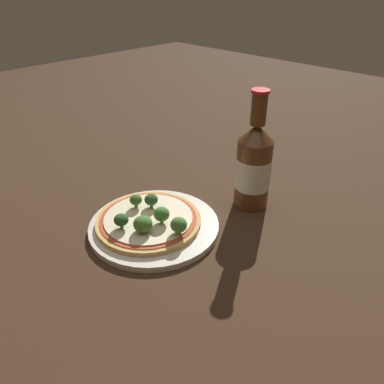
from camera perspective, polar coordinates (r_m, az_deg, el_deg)
The scene contains 10 objects.
ground_plane at distance 0.74m, azimuth -6.16°, elevation -5.27°, with size 3.00×3.00×0.00m, color #3D2819.
plate at distance 0.73m, azimuth -5.61°, elevation -5.06°, with size 0.25×0.25×0.01m.
pizza at distance 0.72m, azimuth -6.61°, elevation -4.30°, with size 0.20×0.20×0.01m.
broccoli_floret_0 at distance 0.74m, azimuth -6.23°, elevation -1.18°, with size 0.03×0.03×0.03m.
broccoli_floret_1 at distance 0.69m, azimuth -10.74°, elevation -4.21°, with size 0.03×0.03×0.03m.
broccoli_floret_2 at distance 0.66m, azimuth -2.35°, elevation -5.22°, with size 0.03×0.03×0.03m.
broccoli_floret_3 at distance 0.74m, azimuth -8.77°, elevation -1.31°, with size 0.02×0.02×0.03m.
broccoli_floret_4 at distance 0.68m, azimuth -7.49°, elevation -4.85°, with size 0.03×0.03×0.03m.
broccoli_floret_5 at distance 0.70m, azimuth -4.39°, elevation -3.25°, with size 0.03×0.03×0.03m.
beer_bottle at distance 0.77m, azimuth 9.37°, elevation 4.01°, with size 0.07×0.07×0.25m.
Camera 1 is at (-0.37, -0.47, 0.44)m, focal length 35.00 mm.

